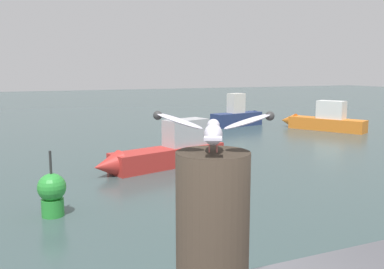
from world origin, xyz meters
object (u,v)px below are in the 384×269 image
Objects in this scene: channel_buoy at (52,193)px; seagull at (213,129)px; boat_navy at (240,116)px; boat_orange at (322,120)px; boat_red at (165,152)px; mooring_post at (212,232)px.

seagull is at bearing -88.71° from channel_buoy.
boat_navy is at bearing 59.20° from seagull.
channel_buoy is (-13.28, -7.56, 0.00)m from boat_orange.
seagull reaches higher than boat_navy.
seagull is 10.73m from boat_red.
boat_orange is (13.13, 14.33, -1.62)m from mooring_post.
boat_orange is at bearing -46.51° from boat_navy.
boat_orange is 0.93× the size of boat_red.
mooring_post reaches higher than channel_buoy.
boat_navy reaches higher than boat_orange.
boat_orange is at bearing 47.50° from mooring_post.
boat_orange is 3.11× the size of channel_buoy.
boat_orange is at bearing 29.66° from channel_buoy.
seagull reaches higher than channel_buoy.
mooring_post reaches higher than boat_navy.
boat_navy is (10.31, 17.30, -2.10)m from seagull.
boat_red is 3.34× the size of channel_buoy.
boat_orange is 10.67m from boat_red.
boat_navy is 14.85m from channel_buoy.
boat_navy is 0.80× the size of boat_red.
boat_navy is at bearing 45.19° from channel_buoy.
boat_red is at bearing 41.91° from channel_buoy.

